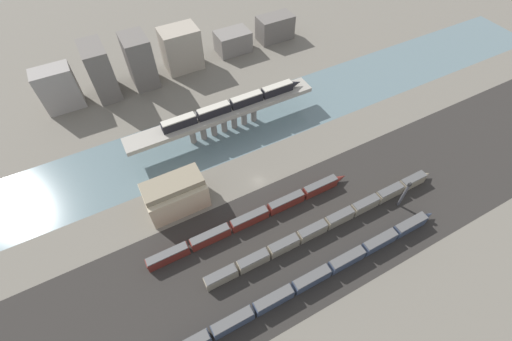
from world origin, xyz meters
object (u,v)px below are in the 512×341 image
at_px(train_yard_near, 315,277).
at_px(train_yard_mid, 329,223).
at_px(train_yard_far, 253,217).
at_px(signal_tower, 404,194).
at_px(warehouse_building, 175,194).
at_px(train_on_bridge, 234,104).

height_order(train_yard_near, train_yard_mid, train_yard_near).
height_order(train_yard_far, signal_tower, signal_tower).
height_order(train_yard_mid, signal_tower, signal_tower).
xyz_separation_m(train_yard_mid, signal_tower, (24.53, -4.11, 3.86)).
bearing_deg(train_yard_near, signal_tower, 11.92).
xyz_separation_m(train_yard_far, warehouse_building, (-18.46, 16.89, 3.59)).
xyz_separation_m(train_on_bridge, warehouse_building, (-31.92, -23.34, -5.75)).
bearing_deg(train_yard_mid, train_on_bridge, 96.32).
relative_size(train_on_bridge, train_yard_far, 0.81).
distance_m(train_yard_near, train_yard_mid, 17.84).
distance_m(train_on_bridge, warehouse_building, 39.96).
height_order(train_yard_mid, warehouse_building, warehouse_building).
height_order(train_yard_near, signal_tower, signal_tower).
bearing_deg(train_on_bridge, signal_tower, -61.87).
xyz_separation_m(train_yard_near, signal_tower, (37.67, 7.95, 3.81)).
bearing_deg(train_yard_near, warehouse_building, 120.73).
xyz_separation_m(warehouse_building, signal_tower, (62.29, -33.47, 0.29)).
bearing_deg(warehouse_building, train_on_bridge, 36.17).
distance_m(train_yard_far, signal_tower, 47.02).
bearing_deg(train_yard_far, train_yard_mid, -32.89).
bearing_deg(signal_tower, train_on_bridge, 118.13).
height_order(train_on_bridge, train_yard_far, train_on_bridge).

